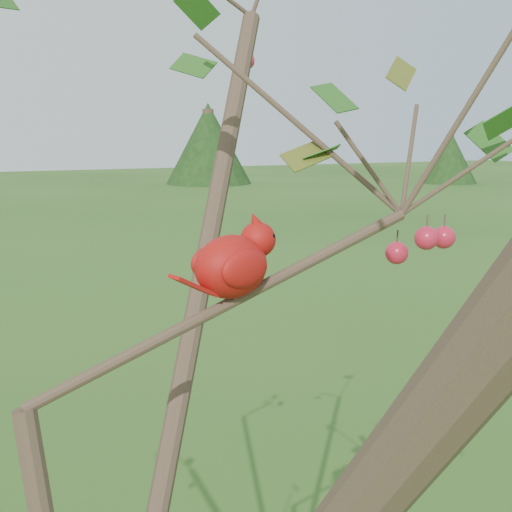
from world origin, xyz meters
The scene contains 2 objects.
crabapple_tree centered at (0.03, -0.02, 2.12)m, with size 2.35×2.05×2.95m.
cardinal centered at (0.26, 0.08, 2.14)m, with size 0.20×0.12×0.14m.
Camera 1 is at (-0.10, -0.80, 2.33)m, focal length 45.00 mm.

